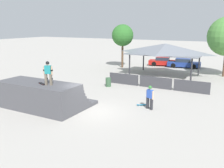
{
  "coord_description": "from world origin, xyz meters",
  "views": [
    {
      "loc": [
        9.11,
        -13.49,
        5.81
      ],
      "look_at": [
        -0.42,
        4.03,
        1.05
      ],
      "focal_mm": 40.0,
      "sensor_mm": 36.0,
      "label": 1
    }
  ],
  "objects_px": {
    "parked_car_blue": "(184,63)",
    "skater_on_deck": "(48,71)",
    "parked_car_red": "(163,62)",
    "tree_far_back": "(123,35)",
    "skateboard_on_deck": "(42,83)",
    "skateboard_on_ground": "(142,105)",
    "bystander_walking": "(150,95)",
    "trash_bin": "(108,82)"
  },
  "relations": [
    {
      "from": "skateboard_on_deck",
      "to": "bystander_walking",
      "type": "relative_size",
      "value": 0.47
    },
    {
      "from": "bystander_walking",
      "to": "parked_car_red",
      "type": "bearing_deg",
      "value": -53.07
    },
    {
      "from": "skater_on_deck",
      "to": "parked_car_red",
      "type": "bearing_deg",
      "value": 67.53
    },
    {
      "from": "skateboard_on_deck",
      "to": "parked_car_blue",
      "type": "bearing_deg",
      "value": 100.07
    },
    {
      "from": "skateboard_on_deck",
      "to": "bystander_walking",
      "type": "bearing_deg",
      "value": 52.58
    },
    {
      "from": "skateboard_on_ground",
      "to": "bystander_walking",
      "type": "bearing_deg",
      "value": 111.06
    },
    {
      "from": "tree_far_back",
      "to": "skateboard_on_ground",
      "type": "bearing_deg",
      "value": -58.87
    },
    {
      "from": "skater_on_deck",
      "to": "bystander_walking",
      "type": "distance_m",
      "value": 7.1
    },
    {
      "from": "bystander_walking",
      "to": "tree_far_back",
      "type": "bearing_deg",
      "value": -35.1
    },
    {
      "from": "skater_on_deck",
      "to": "trash_bin",
      "type": "bearing_deg",
      "value": 70.09
    },
    {
      "from": "skateboard_on_deck",
      "to": "bystander_walking",
      "type": "height_order",
      "value": "skateboard_on_deck"
    },
    {
      "from": "bystander_walking",
      "to": "skateboard_on_ground",
      "type": "distance_m",
      "value": 1.31
    },
    {
      "from": "skater_on_deck",
      "to": "trash_bin",
      "type": "relative_size",
      "value": 1.87
    },
    {
      "from": "skater_on_deck",
      "to": "trash_bin",
      "type": "xyz_separation_m",
      "value": [
        -0.09,
        8.2,
        -2.39
      ]
    },
    {
      "from": "skateboard_on_deck",
      "to": "skateboard_on_ground",
      "type": "bearing_deg",
      "value": 59.2
    },
    {
      "from": "skateboard_on_ground",
      "to": "parked_car_blue",
      "type": "height_order",
      "value": "parked_car_blue"
    },
    {
      "from": "tree_far_back",
      "to": "parked_car_blue",
      "type": "relative_size",
      "value": 1.28
    },
    {
      "from": "tree_far_back",
      "to": "parked_car_red",
      "type": "height_order",
      "value": "tree_far_back"
    },
    {
      "from": "bystander_walking",
      "to": "trash_bin",
      "type": "distance_m",
      "value": 7.26
    },
    {
      "from": "skater_on_deck",
      "to": "bystander_walking",
      "type": "xyz_separation_m",
      "value": [
        5.69,
        3.84,
        -1.81
      ]
    },
    {
      "from": "tree_far_back",
      "to": "trash_bin",
      "type": "bearing_deg",
      "value": -70.68
    },
    {
      "from": "parked_car_red",
      "to": "skater_on_deck",
      "type": "bearing_deg",
      "value": -102.59
    },
    {
      "from": "skateboard_on_deck",
      "to": "parked_car_blue",
      "type": "relative_size",
      "value": 0.18
    },
    {
      "from": "tree_far_back",
      "to": "parked_car_red",
      "type": "relative_size",
      "value": 1.35
    },
    {
      "from": "trash_bin",
      "to": "skateboard_on_deck",
      "type": "bearing_deg",
      "value": -93.23
    },
    {
      "from": "skater_on_deck",
      "to": "skateboard_on_ground",
      "type": "height_order",
      "value": "skater_on_deck"
    },
    {
      "from": "tree_far_back",
      "to": "parked_car_blue",
      "type": "distance_m",
      "value": 9.3
    },
    {
      "from": "parked_car_red",
      "to": "parked_car_blue",
      "type": "distance_m",
      "value": 2.99
    },
    {
      "from": "skater_on_deck",
      "to": "tree_far_back",
      "type": "height_order",
      "value": "tree_far_back"
    },
    {
      "from": "skater_on_deck",
      "to": "parked_car_red",
      "type": "xyz_separation_m",
      "value": [
        0.77,
        22.87,
        -2.22
      ]
    },
    {
      "from": "bystander_walking",
      "to": "trash_bin",
      "type": "relative_size",
      "value": 2.01
    },
    {
      "from": "skateboard_on_ground",
      "to": "tree_far_back",
      "type": "distance_m",
      "value": 17.39
    },
    {
      "from": "skater_on_deck",
      "to": "tree_far_back",
      "type": "xyz_separation_m",
      "value": [
        -3.79,
        18.73,
        1.55
      ]
    },
    {
      "from": "skateboard_on_deck",
      "to": "parked_car_red",
      "type": "height_order",
      "value": "skateboard_on_deck"
    },
    {
      "from": "parked_car_red",
      "to": "bystander_walking",
      "type": "bearing_deg",
      "value": -86.17
    },
    {
      "from": "bystander_walking",
      "to": "parked_car_blue",
      "type": "distance_m",
      "value": 18.92
    },
    {
      "from": "bystander_walking",
      "to": "parked_car_red",
      "type": "xyz_separation_m",
      "value": [
        -4.92,
        19.03,
        -0.4
      ]
    },
    {
      "from": "parked_car_blue",
      "to": "skater_on_deck",
      "type": "bearing_deg",
      "value": -106.49
    },
    {
      "from": "parked_car_red",
      "to": "parked_car_blue",
      "type": "xyz_separation_m",
      "value": [
        2.98,
        -0.21,
        0.0
      ]
    },
    {
      "from": "parked_car_blue",
      "to": "trash_bin",
      "type": "bearing_deg",
      "value": -111.97
    },
    {
      "from": "parked_car_blue",
      "to": "parked_car_red",
      "type": "bearing_deg",
      "value": 168.86
    },
    {
      "from": "skateboard_on_ground",
      "to": "parked_car_blue",
      "type": "relative_size",
      "value": 0.16
    }
  ]
}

